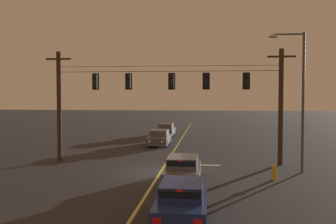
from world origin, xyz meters
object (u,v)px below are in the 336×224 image
object	(u,v)px
car_waiting_near_lane	(183,170)
street_lamp_corner	(298,89)
car_waiting_second_near	(182,201)
traffic_light_centre	(171,81)
traffic_light_right_inner	(206,81)
traffic_light_leftmost	(95,81)
traffic_light_left_inner	(128,81)
traffic_light_rightmost	(247,81)
fire_hydrant	(274,172)
car_oncoming_lead	(159,138)
car_oncoming_trailing	(166,130)

from	to	relation	value
car_waiting_near_lane	street_lamp_corner	distance (m)	8.42
car_waiting_second_near	street_lamp_corner	size ratio (longest dim) A/B	0.53
traffic_light_centre	traffic_light_right_inner	world-z (taller)	same
traffic_light_leftmost	traffic_light_right_inner	bearing A→B (deg)	0.00
traffic_light_left_inner	street_lamp_corner	bearing A→B (deg)	-12.50
traffic_light_rightmost	fire_hydrant	bearing A→B (deg)	-76.41
street_lamp_corner	traffic_light_right_inner	bearing A→B (deg)	156.28
fire_hydrant	car_waiting_second_near	bearing A→B (deg)	-123.44
traffic_light_leftmost	car_waiting_second_near	bearing A→B (deg)	-58.88
traffic_light_rightmost	street_lamp_corner	bearing A→B (deg)	-40.85
traffic_light_left_inner	car_oncoming_lead	bearing A→B (deg)	83.88
traffic_light_centre	car_oncoming_trailing	distance (m)	17.41
traffic_light_leftmost	traffic_light_rightmost	size ratio (longest dim) A/B	1.00
car_oncoming_lead	fire_hydrant	size ratio (longest dim) A/B	5.26
car_waiting_second_near	car_waiting_near_lane	bearing A→B (deg)	93.71
traffic_light_centre	car_waiting_near_lane	size ratio (longest dim) A/B	0.28
traffic_light_right_inner	car_waiting_second_near	bearing A→B (deg)	-94.03
traffic_light_centre	fire_hydrant	world-z (taller)	traffic_light_centre
traffic_light_rightmost	car_waiting_near_lane	distance (m)	8.30
traffic_light_rightmost	car_waiting_second_near	world-z (taller)	traffic_light_rightmost
car_oncoming_trailing	street_lamp_corner	size ratio (longest dim) A/B	0.54
traffic_light_rightmost	car_waiting_second_near	bearing A→B (deg)	-106.95
traffic_light_centre	car_oncoming_lead	world-z (taller)	traffic_light_centre
car_oncoming_trailing	car_waiting_near_lane	bearing A→B (deg)	-81.17
car_waiting_near_lane	car_oncoming_lead	xyz separation A→B (m)	(-3.15, 14.39, -0.00)
traffic_light_rightmost	car_waiting_second_near	distance (m)	12.69
traffic_light_rightmost	car_oncoming_lead	size ratio (longest dim) A/B	0.28
street_lamp_corner	fire_hydrant	size ratio (longest dim) A/B	9.78
traffic_light_right_inner	car_waiting_near_lane	size ratio (longest dim) A/B	0.28
car_waiting_second_near	traffic_light_rightmost	bearing A→B (deg)	73.05
traffic_light_rightmost	fire_hydrant	distance (m)	6.80
car_oncoming_lead	street_lamp_corner	xyz separation A→B (m)	(9.65, -11.17, 4.27)
traffic_light_leftmost	traffic_light_rightmost	world-z (taller)	same
traffic_light_centre	car_waiting_second_near	bearing A→B (deg)	-82.32
traffic_light_centre	car_waiting_second_near	distance (m)	12.31
car_waiting_second_near	car_oncoming_lead	bearing A→B (deg)	99.94
street_lamp_corner	car_oncoming_lead	bearing A→B (deg)	130.80
car_oncoming_trailing	fire_hydrant	bearing A→B (deg)	-68.45
traffic_light_leftmost	car_waiting_second_near	distance (m)	13.97
car_oncoming_lead	fire_hydrant	bearing A→B (deg)	-58.87
traffic_light_left_inner	fire_hydrant	size ratio (longest dim) A/B	1.45
car_oncoming_lead	traffic_light_rightmost	bearing A→B (deg)	-51.86
street_lamp_corner	car_waiting_near_lane	bearing A→B (deg)	-153.65
traffic_light_rightmost	car_oncoming_trailing	distance (m)	18.71
traffic_light_leftmost	car_waiting_second_near	xyz separation A→B (m)	(6.77, -11.21, -4.85)
fire_hydrant	car_waiting_near_lane	bearing A→B (deg)	-166.72
car_waiting_second_near	fire_hydrant	distance (m)	8.14
traffic_light_left_inner	car_waiting_second_near	bearing A→B (deg)	-68.31
traffic_light_right_inner	car_oncoming_trailing	world-z (taller)	traffic_light_right_inner
car_waiting_second_near	fire_hydrant	bearing A→B (deg)	56.56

